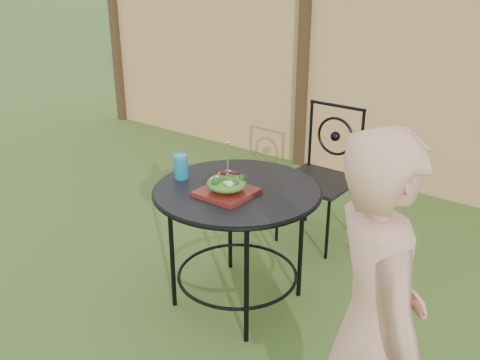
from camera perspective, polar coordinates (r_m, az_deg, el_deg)
The scene contains 9 objects.
ground at distance 3.09m, azimuth 5.83°, elevation -14.91°, with size 60.00×60.00×0.00m, color #224115.
fence at distance 4.58m, azimuth 21.27°, elevation 9.39°, with size 8.00×0.12×1.90m.
patio_table at distance 2.95m, azimuth -0.30°, elevation -3.33°, with size 0.92×0.92×0.72m.
patio_chair at distance 3.76m, azimuth 8.81°, elevation 0.92°, with size 0.46×0.46×0.95m.
diner at distance 1.92m, azimuth 14.00°, elevation -15.32°, with size 0.52×0.34×1.44m, color tan.
salad_plate at distance 2.82m, azimuth -1.43°, elevation -1.32°, with size 0.27×0.27×0.02m, color #490A12.
salad at distance 2.80m, azimuth -1.44°, elevation -0.34°, with size 0.21×0.21×0.08m, color #235614.
fork at distance 2.74m, azimuth -1.30°, elevation 2.11°, with size 0.01×0.01×0.18m, color silver.
drinking_glass at distance 3.02m, azimuth -6.31°, elevation 1.44°, with size 0.08×0.08×0.14m, color #0D7699.
Camera 1 is at (1.25, -2.12, 1.88)m, focal length 40.00 mm.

